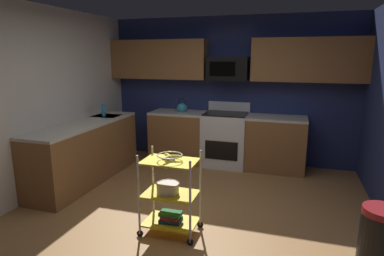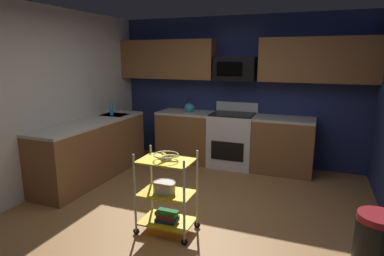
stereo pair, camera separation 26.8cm
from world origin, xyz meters
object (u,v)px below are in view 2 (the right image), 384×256
object	(u,v)px
rolling_cart	(167,193)
fruit_bowl	(166,156)
mixing_bowl_large	(164,187)
dish_soap_bottle	(111,109)
trash_can	(375,252)
oven_range	(232,139)
microwave	(236,69)
book_stack	(167,216)
kettle	(189,108)

from	to	relation	value
rolling_cart	fruit_bowl	bearing A→B (deg)	0.00
mixing_bowl_large	dish_soap_bottle	world-z (taller)	dish_soap_bottle
fruit_bowl	trash_can	world-z (taller)	fruit_bowl
oven_range	microwave	bearing A→B (deg)	90.26
trash_can	book_stack	bearing A→B (deg)	175.04
fruit_bowl	book_stack	world-z (taller)	fruit_bowl
fruit_bowl	oven_range	bearing A→B (deg)	87.76
trash_can	rolling_cart	bearing A→B (deg)	175.04
book_stack	kettle	xyz separation A→B (m)	(-0.71, 2.44, 0.82)
rolling_cart	book_stack	world-z (taller)	rolling_cart
microwave	mixing_bowl_large	world-z (taller)	microwave
mixing_bowl_large	trash_can	size ratio (longest dim) A/B	0.38
microwave	trash_can	xyz separation A→B (m)	(1.89, -2.72, -1.37)
book_stack	kettle	world-z (taller)	kettle
rolling_cart	dish_soap_bottle	size ratio (longest dim) A/B	4.57
kettle	trash_can	distance (m)	3.82
oven_range	dish_soap_bottle	bearing A→B (deg)	-156.97
mixing_bowl_large	microwave	bearing A→B (deg)	87.24
microwave	fruit_bowl	xyz separation A→B (m)	(-0.09, -2.55, -0.82)
oven_range	fruit_bowl	bearing A→B (deg)	-92.24
rolling_cart	book_stack	bearing A→B (deg)	-104.04
kettle	book_stack	bearing A→B (deg)	-73.68
kettle	dish_soap_bottle	distance (m)	1.38
fruit_bowl	book_stack	xyz separation A→B (m)	(-0.00, -0.00, -0.69)
rolling_cart	oven_range	bearing A→B (deg)	87.76
fruit_bowl	dish_soap_bottle	world-z (taller)	dish_soap_bottle
rolling_cart	trash_can	xyz separation A→B (m)	(1.99, -0.17, -0.13)
oven_range	kettle	world-z (taller)	kettle
rolling_cart	dish_soap_bottle	distance (m)	2.51
book_stack	dish_soap_bottle	bearing A→B (deg)	138.28
book_stack	fruit_bowl	bearing A→B (deg)	75.96
oven_range	rolling_cart	size ratio (longest dim) A/B	1.20
book_stack	mixing_bowl_large	bearing A→B (deg)	-180.00
fruit_bowl	trash_can	size ratio (longest dim) A/B	0.41
oven_range	trash_can	size ratio (longest dim) A/B	1.67
oven_range	mixing_bowl_large	world-z (taller)	oven_range
microwave	rolling_cart	world-z (taller)	microwave
microwave	book_stack	bearing A→B (deg)	-92.13
dish_soap_bottle	kettle	bearing A→B (deg)	36.18
mixing_bowl_large	trash_can	xyz separation A→B (m)	(2.02, -0.17, -0.19)
dish_soap_bottle	mixing_bowl_large	bearing A→B (deg)	-42.16
microwave	fruit_bowl	size ratio (longest dim) A/B	2.57
microwave	trash_can	world-z (taller)	microwave
kettle	trash_can	size ratio (longest dim) A/B	0.40
oven_range	book_stack	xyz separation A→B (m)	(-0.10, -2.44, -0.30)
book_stack	dish_soap_bottle	size ratio (longest dim) A/B	1.20
fruit_bowl	microwave	bearing A→B (deg)	87.87
oven_range	fruit_bowl	xyz separation A→B (m)	(-0.10, -2.44, 0.40)
oven_range	microwave	xyz separation A→B (m)	(-0.00, 0.10, 1.22)
dish_soap_bottle	trash_can	distance (m)	4.28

